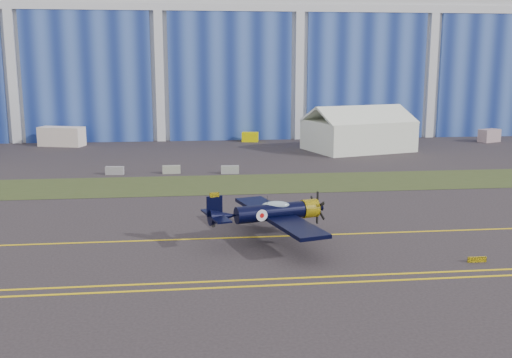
{
  "coord_description": "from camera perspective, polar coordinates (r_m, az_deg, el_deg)",
  "views": [
    {
      "loc": [
        4.11,
        -46.04,
        12.39
      ],
      "look_at": [
        9.73,
        2.9,
        2.69
      ],
      "focal_mm": 42.0,
      "sensor_mm": 36.0,
      "label": 1
    }
  ],
  "objects": [
    {
      "name": "ground",
      "position": [
        47.85,
        -11.28,
        -4.09
      ],
      "size": [
        260.0,
        260.0,
        0.0
      ],
      "primitive_type": "plane",
      "color": "#312B2E",
      "rests_on": "ground"
    },
    {
      "name": "grass_median",
      "position": [
        61.44,
        -10.25,
        -0.66
      ],
      "size": [
        260.0,
        10.0,
        0.02
      ],
      "primitive_type": "cube",
      "color": "#475128",
      "rests_on": "ground"
    },
    {
      "name": "hangar",
      "position": [
        117.92,
        -8.75,
        12.26
      ],
      "size": [
        220.0,
        45.7,
        30.0
      ],
      "color": "silver",
      "rests_on": "ground"
    },
    {
      "name": "taxiway_centreline",
      "position": [
        43.06,
        -11.81,
        -5.81
      ],
      "size": [
        200.0,
        0.2,
        0.02
      ],
      "primitive_type": "cube",
      "color": "yellow",
      "rests_on": "ground"
    },
    {
      "name": "edge_line_near",
      "position": [
        34.13,
        -13.23,
        -10.44
      ],
      "size": [
        80.0,
        0.2,
        0.02
      ],
      "primitive_type": "cube",
      "color": "yellow",
      "rests_on": "ground"
    },
    {
      "name": "edge_line_far",
      "position": [
        35.06,
        -13.05,
        -9.84
      ],
      "size": [
        80.0,
        0.2,
        0.02
      ],
      "primitive_type": "cube",
      "color": "yellow",
      "rests_on": "ground"
    },
    {
      "name": "guard_board_right",
      "position": [
        40.35,
        20.3,
        -7.2
      ],
      "size": [
        1.2,
        0.15,
        0.35
      ],
      "primitive_type": "cube",
      "color": "yellow",
      "rests_on": "ground"
    },
    {
      "name": "warbird",
      "position": [
        41.63,
        1.42,
        -3.19
      ],
      "size": [
        12.34,
        13.75,
        3.45
      ],
      "rotation": [
        0.0,
        0.0,
        0.26
      ],
      "color": "black",
      "rests_on": "ground"
    },
    {
      "name": "tent",
      "position": [
        85.9,
        9.72,
        4.83
      ],
      "size": [
        15.95,
        13.47,
        6.36
      ],
      "rotation": [
        0.0,
        0.0,
        0.29
      ],
      "color": "white",
      "rests_on": "ground"
    },
    {
      "name": "shipping_container",
      "position": [
        93.74,
        -18.02,
        3.87
      ],
      "size": [
        7.03,
        4.44,
        2.84
      ],
      "primitive_type": "cube",
      "rotation": [
        0.0,
        0.0,
        -0.3
      ],
      "color": "#F1E0CF",
      "rests_on": "ground"
    },
    {
      "name": "tug",
      "position": [
        94.15,
        -0.57,
        4.03
      ],
      "size": [
        2.76,
        2.01,
        1.47
      ],
      "primitive_type": "cube",
      "rotation": [
        0.0,
        0.0,
        -0.18
      ],
      "color": "#DED600",
      "rests_on": "ground"
    },
    {
      "name": "gse_box",
      "position": [
        100.62,
        21.34,
        3.87
      ],
      "size": [
        3.75,
        2.94,
        1.99
      ],
      "primitive_type": "cube",
      "rotation": [
        0.0,
        0.0,
        0.41
      ],
      "color": "#A5898D",
      "rests_on": "ground"
    },
    {
      "name": "barrier_a",
      "position": [
        68.4,
        -13.31,
        0.78
      ],
      "size": [
        2.06,
        0.85,
        0.9
      ],
      "primitive_type": "cube",
      "rotation": [
        0.0,
        0.0,
        -0.13
      ],
      "color": "gray",
      "rests_on": "ground"
    },
    {
      "name": "barrier_b",
      "position": [
        67.88,
        -8.06,
        0.9
      ],
      "size": [
        2.02,
        0.68,
        0.9
      ],
      "primitive_type": "cube",
      "rotation": [
        0.0,
        0.0,
        0.04
      ],
      "color": "gray",
      "rests_on": "ground"
    },
    {
      "name": "barrier_c",
      "position": [
        67.16,
        -2.49,
        0.89
      ],
      "size": [
        2.03,
        0.72,
        0.9
      ],
      "primitive_type": "cube",
      "rotation": [
        0.0,
        0.0,
        -0.06
      ],
      "color": "gray",
      "rests_on": "ground"
    }
  ]
}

